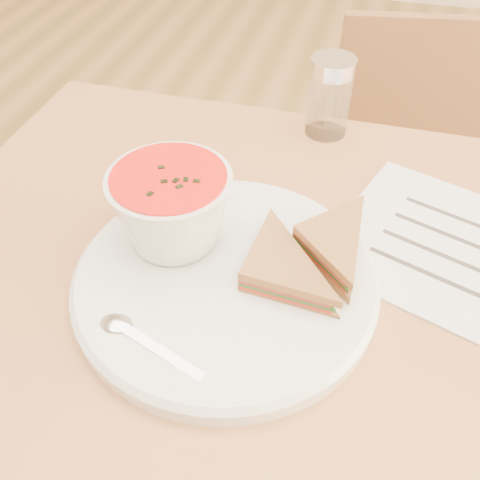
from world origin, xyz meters
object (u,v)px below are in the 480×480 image
(plate, at_px, (226,281))
(chair_far, at_px, (408,238))
(dining_table, at_px, (315,464))
(condiment_shaker, at_px, (329,97))
(soup_bowl, at_px, (172,211))

(plate, bearing_deg, chair_far, 65.53)
(chair_far, bearing_deg, plate, 55.75)
(dining_table, relative_size, chair_far, 1.26)
(dining_table, bearing_deg, condiment_shaker, 103.49)
(plate, distance_m, soup_bowl, 0.09)
(chair_far, bearing_deg, dining_table, 68.31)
(plate, xyz_separation_m, soup_bowl, (-0.07, 0.03, 0.05))
(soup_bowl, bearing_deg, chair_far, 58.16)
(dining_table, distance_m, chair_far, 0.52)
(dining_table, bearing_deg, chair_far, 78.10)
(chair_far, relative_size, condiment_shaker, 7.24)
(soup_bowl, bearing_deg, plate, -26.68)
(chair_far, bearing_deg, soup_bowl, 48.37)
(dining_table, xyz_separation_m, condiment_shaker, (-0.07, 0.31, 0.43))
(soup_bowl, bearing_deg, dining_table, -7.30)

